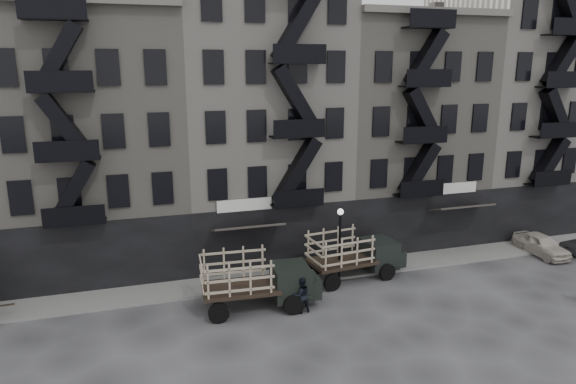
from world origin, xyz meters
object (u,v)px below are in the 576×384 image
object	(u,v)px
stake_truck_west	(257,277)
stake_truck_east	(354,251)
pedestrian_mid	(301,295)
car_east	(541,244)

from	to	relation	value
stake_truck_west	stake_truck_east	xyz separation A→B (m)	(6.32, 2.07, -0.06)
stake_truck_west	pedestrian_mid	distance (m)	2.42
stake_truck_east	car_east	distance (m)	13.32
stake_truck_west	car_east	size ratio (longest dim) A/B	1.50
pedestrian_mid	car_east	bearing A→B (deg)	-178.50
stake_truck_west	stake_truck_east	distance (m)	6.65
stake_truck_east	pedestrian_mid	distance (m)	5.42
stake_truck_west	pedestrian_mid	world-z (taller)	stake_truck_west
car_east	pedestrian_mid	bearing A→B (deg)	-170.40
stake_truck_east	car_east	bearing A→B (deg)	-7.09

